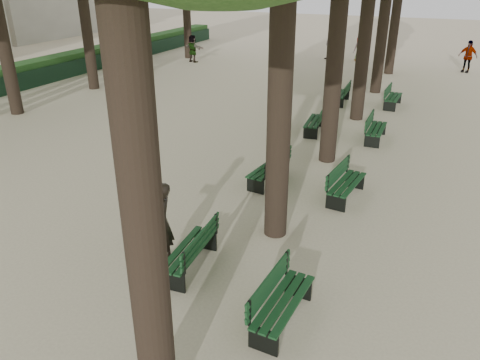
% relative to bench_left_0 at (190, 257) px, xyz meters
% --- Properties ---
extents(ground, '(120.00, 120.00, 0.00)m').
position_rel_bench_left_0_xyz_m(ground, '(-0.37, -0.96, -0.27)').
color(ground, beige).
rests_on(ground, ground).
extents(bench_left_0, '(0.68, 1.83, 0.92)m').
position_rel_bench_left_0_xyz_m(bench_left_0, '(0.00, 0.00, 0.00)').
color(bench_left_0, black).
rests_on(bench_left_0, ground).
extents(bench_left_1, '(0.79, 1.86, 0.92)m').
position_rel_bench_left_0_xyz_m(bench_left_1, '(-0.00, 4.64, 0.00)').
color(bench_left_1, black).
rests_on(bench_left_1, ground).
extents(bench_left_2, '(0.72, 1.84, 0.92)m').
position_rel_bench_left_0_xyz_m(bench_left_2, '(-0.00, 9.62, 0.00)').
color(bench_left_2, black).
rests_on(bench_left_2, ground).
extents(bench_left_3, '(0.64, 1.82, 0.92)m').
position_rel_bench_left_0_xyz_m(bench_left_3, '(0.00, 14.20, 0.00)').
color(bench_left_3, black).
rests_on(bench_left_3, ground).
extents(bench_right_0, '(0.69, 1.83, 0.92)m').
position_rel_bench_left_0_xyz_m(bench_right_0, '(2.27, -0.79, 0.00)').
color(bench_right_0, black).
rests_on(bench_right_0, ground).
extents(bench_right_1, '(0.78, 1.86, 0.92)m').
position_rel_bench_left_0_xyz_m(bench_right_1, '(2.27, 4.51, 0.00)').
color(bench_right_1, black).
rests_on(bench_right_1, ground).
extents(bench_right_2, '(0.58, 1.80, 0.92)m').
position_rel_bench_left_0_xyz_m(bench_right_2, '(2.27, 9.60, 0.00)').
color(bench_right_2, black).
rests_on(bench_right_2, ground).
extents(bench_right_3, '(0.64, 1.82, 0.92)m').
position_rel_bench_left_0_xyz_m(bench_right_3, '(2.27, 14.53, 0.00)').
color(bench_right_3, black).
rests_on(bench_right_3, ground).
extents(man_with_map, '(0.71, 0.80, 1.82)m').
position_rel_bench_left_0_xyz_m(man_with_map, '(-0.62, -0.01, 0.64)').
color(man_with_map, black).
rests_on(man_with_map, ground).
extents(pedestrian_a, '(0.92, 0.41, 1.86)m').
position_rel_bench_left_0_xyz_m(pedestrian_a, '(-3.10, 25.19, 0.66)').
color(pedestrian_a, '#262628').
rests_on(pedestrian_a, ground).
extents(pedestrian_e, '(1.64, 0.83, 1.74)m').
position_rel_bench_left_0_xyz_m(pedestrian_e, '(-11.29, 20.74, 0.60)').
color(pedestrian_e, '#262628').
rests_on(pedestrian_e, ground).
extents(pedestrian_c, '(1.15, 0.75, 1.86)m').
position_rel_bench_left_0_xyz_m(pedestrian_c, '(5.30, 24.25, 0.66)').
color(pedestrian_c, '#262628').
rests_on(pedestrian_c, ground).
extents(pedestrian_d, '(0.81, 0.75, 1.60)m').
position_rel_bench_left_0_xyz_m(pedestrian_d, '(-1.29, 25.60, 0.53)').
color(pedestrian_d, '#262628').
rests_on(pedestrian_d, ground).
extents(fence, '(0.08, 42.00, 0.90)m').
position_rel_bench_left_0_xyz_m(fence, '(-15.37, 10.04, 0.18)').
color(fence, black).
rests_on(fence, ground).
extents(hedge, '(1.20, 42.00, 1.20)m').
position_rel_bench_left_0_xyz_m(hedge, '(-16.07, 10.04, 0.33)').
color(hedge, '#1C4819').
rests_on(hedge, ground).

